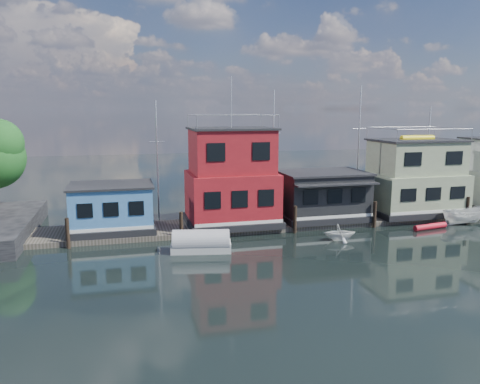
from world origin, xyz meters
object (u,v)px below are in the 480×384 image
object	(u,v)px
houseboat_red	(232,179)
tarp_runabout	(201,243)
red_kayak	(430,227)
motorboat	(464,216)
houseboat_dark	(322,195)
houseboat_green	(415,178)
houseboat_blue	(112,208)
dinghy_white	(340,232)

from	to	relation	value
houseboat_red	tarp_runabout	bearing A→B (deg)	-121.20
red_kayak	tarp_runabout	bearing A→B (deg)	174.45
tarp_runabout	motorboat	distance (m)	23.07
houseboat_dark	houseboat_green	bearing A→B (deg)	0.12
houseboat_green	motorboat	distance (m)	5.21
houseboat_blue	houseboat_red	xyz separation A→B (m)	(9.50, 0.00, 1.90)
houseboat_blue	motorboat	bearing A→B (deg)	-7.23
houseboat_blue	houseboat_green	size ratio (longest dim) A/B	0.76
houseboat_green	motorboat	bearing A→B (deg)	-56.39
houseboat_green	houseboat_dark	bearing A→B (deg)	-179.88
houseboat_red	dinghy_white	size ratio (longest dim) A/B	4.96
houseboat_dark	houseboat_green	xyz separation A→B (m)	(9.00, 0.02, 1.13)
dinghy_white	houseboat_red	bearing A→B (deg)	60.59
tarp_runabout	red_kayak	xyz separation A→B (m)	(19.20, 1.42, -0.38)
red_kayak	houseboat_green	bearing A→B (deg)	63.52
houseboat_red	dinghy_white	distance (m)	9.61
houseboat_dark	houseboat_red	bearing A→B (deg)	179.86
houseboat_dark	motorboat	xyz separation A→B (m)	(11.44, -3.65, -1.65)
houseboat_red	houseboat_dark	bearing A→B (deg)	-0.14
houseboat_green	motorboat	world-z (taller)	houseboat_green
dinghy_white	red_kayak	xyz separation A→B (m)	(8.69, 1.20, -0.39)
houseboat_dark	red_kayak	world-z (taller)	houseboat_dark
houseboat_dark	tarp_runabout	bearing A→B (deg)	-153.27
houseboat_blue	houseboat_green	distance (m)	26.53
houseboat_red	tarp_runabout	distance (m)	7.65
houseboat_dark	dinghy_white	world-z (taller)	houseboat_dark
red_kayak	dinghy_white	bearing A→B (deg)	178.11
houseboat_green	tarp_runabout	distance (m)	21.54
houseboat_dark	motorboat	world-z (taller)	houseboat_dark
houseboat_green	dinghy_white	world-z (taller)	houseboat_green
tarp_runabout	dinghy_white	bearing A→B (deg)	11.47
houseboat_dark	red_kayak	distance (m)	9.11
houseboat_blue	houseboat_red	size ratio (longest dim) A/B	0.54
houseboat_blue	houseboat_dark	distance (m)	17.50
houseboat_blue	motorboat	distance (m)	29.21
houseboat_blue	motorboat	world-z (taller)	houseboat_blue
houseboat_blue	dinghy_white	bearing A→B (deg)	-18.79
houseboat_green	tarp_runabout	size ratio (longest dim) A/B	1.95
houseboat_red	red_kayak	distance (m)	16.74
houseboat_dark	motorboat	bearing A→B (deg)	-17.70
tarp_runabout	dinghy_white	world-z (taller)	tarp_runabout
houseboat_blue	motorboat	size ratio (longest dim) A/B	1.62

